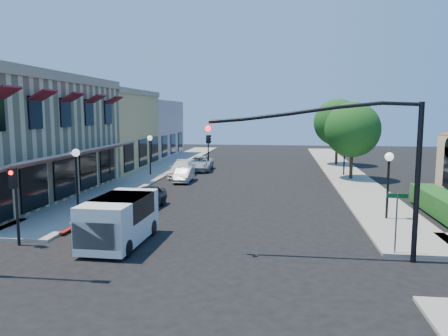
# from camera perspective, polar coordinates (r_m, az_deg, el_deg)

# --- Properties ---
(ground) EXTENTS (120.00, 120.00, 0.00)m
(ground) POSITION_cam_1_polar(r_m,az_deg,el_deg) (16.47, -3.50, -12.67)
(ground) COLOR black
(ground) RESTS_ON ground
(sidewalk_left) EXTENTS (3.50, 50.00, 0.12)m
(sidewalk_left) POSITION_cam_1_polar(r_m,az_deg,el_deg) (44.14, -7.98, 0.00)
(sidewalk_left) COLOR gray
(sidewalk_left) RESTS_ON ground
(sidewalk_right) EXTENTS (3.50, 50.00, 0.12)m
(sidewalk_right) POSITION_cam_1_polar(r_m,az_deg,el_deg) (42.94, 15.15, -0.38)
(sidewalk_right) COLOR gray
(sidewalk_right) RESTS_ON ground
(curb_red_strip) EXTENTS (0.25, 10.00, 0.06)m
(curb_red_strip) POSITION_cam_1_polar(r_m,az_deg,el_deg) (25.83, -15.29, -5.53)
(curb_red_strip) COLOR maroon
(curb_red_strip) RESTS_ON ground
(yellow_stucco_building) EXTENTS (10.00, 12.00, 7.60)m
(yellow_stucco_building) POSITION_cam_1_polar(r_m,az_deg,el_deg) (45.18, -16.72, 4.70)
(yellow_stucco_building) COLOR tan
(yellow_stucco_building) RESTS_ON ground
(pink_stucco_building) EXTENTS (10.00, 12.00, 7.00)m
(pink_stucco_building) POSITION_cam_1_polar(r_m,az_deg,el_deg) (56.35, -11.70, 5.01)
(pink_stucco_building) COLOR #CFA19C
(pink_stucco_building) RESTS_ON ground
(hedge) EXTENTS (1.40, 8.00, 1.10)m
(hedge) POSITION_cam_1_polar(r_m,az_deg,el_deg) (26.31, 26.78, -5.82)
(hedge) COLOR #164D17
(hedge) RESTS_ON ground
(street_tree_a) EXTENTS (4.56, 4.56, 6.48)m
(street_tree_a) POSITION_cam_1_polar(r_m,az_deg,el_deg) (37.66, 16.43, 4.84)
(street_tree_a) COLOR #352515
(street_tree_a) RESTS_ON ground
(street_tree_b) EXTENTS (4.94, 4.94, 7.02)m
(street_tree_b) POSITION_cam_1_polar(r_m,az_deg,el_deg) (47.55, 14.60, 5.78)
(street_tree_b) COLOR #352515
(street_tree_b) RESTS_ON ground
(signal_mast_arm) EXTENTS (8.01, 0.39, 6.00)m
(signal_mast_arm) POSITION_cam_1_polar(r_m,az_deg,el_deg) (16.99, 17.19, 1.80)
(signal_mast_arm) COLOR black
(signal_mast_arm) RESTS_ON ground
(secondary_signal) EXTENTS (0.28, 0.42, 3.32)m
(secondary_signal) POSITION_cam_1_polar(r_m,az_deg,el_deg) (20.18, -25.67, -2.85)
(secondary_signal) COLOR black
(secondary_signal) RESTS_ON ground
(street_name_sign) EXTENTS (0.80, 0.06, 2.50)m
(street_name_sign) POSITION_cam_1_polar(r_m,az_deg,el_deg) (18.38, 21.62, -5.54)
(street_name_sign) COLOR #595B5E
(street_name_sign) RESTS_ON ground
(lamppost_left_near) EXTENTS (0.44, 0.44, 3.57)m
(lamppost_left_near) POSITION_cam_1_polar(r_m,az_deg,el_deg) (26.04, -18.74, 0.56)
(lamppost_left_near) COLOR black
(lamppost_left_near) RESTS_ON ground
(lamppost_left_far) EXTENTS (0.44, 0.44, 3.57)m
(lamppost_left_far) POSITION_cam_1_polar(r_m,az_deg,el_deg) (39.03, -9.65, 2.97)
(lamppost_left_far) COLOR black
(lamppost_left_far) RESTS_ON ground
(lamppost_right_near) EXTENTS (0.44, 0.44, 3.57)m
(lamppost_right_near) POSITION_cam_1_polar(r_m,az_deg,el_deg) (24.01, 20.71, -0.07)
(lamppost_right_near) COLOR black
(lamppost_right_near) RESTS_ON ground
(lamppost_right_far) EXTENTS (0.44, 0.44, 3.57)m
(lamppost_right_far) POSITION_cam_1_polar(r_m,az_deg,el_deg) (39.68, 15.49, 2.88)
(lamppost_right_far) COLOR black
(lamppost_right_far) RESTS_ON ground
(white_van) EXTENTS (2.12, 4.64, 2.04)m
(white_van) POSITION_cam_1_polar(r_m,az_deg,el_deg) (19.17, -13.52, -6.30)
(white_van) COLOR silver
(white_van) RESTS_ON ground
(parked_car_a) EXTENTS (1.81, 3.98, 1.33)m
(parked_car_a) POSITION_cam_1_polar(r_m,az_deg,el_deg) (25.90, -10.17, -3.85)
(parked_car_a) COLOR #232326
(parked_car_a) RESTS_ON ground
(parked_car_b) EXTENTS (1.32, 3.55, 1.16)m
(parked_car_b) POSITION_cam_1_polar(r_m,az_deg,el_deg) (35.42, -5.28, -0.90)
(parked_car_b) COLOR #B4B8BA
(parked_car_b) RESTS_ON ground
(parked_car_c) EXTENTS (2.21, 4.79, 1.36)m
(parked_car_c) POSITION_cam_1_polar(r_m,az_deg,el_deg) (38.23, -5.56, -0.15)
(parked_car_c) COLOR white
(parked_car_c) RESTS_ON ground
(parked_car_d) EXTENTS (2.55, 5.07, 1.38)m
(parked_car_d) POSITION_cam_1_polar(r_m,az_deg,el_deg) (42.21, -3.18, 0.59)
(parked_car_d) COLOR silver
(parked_car_d) RESTS_ON ground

